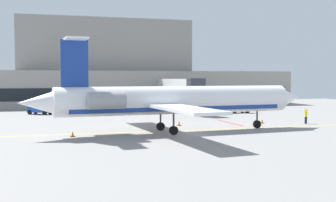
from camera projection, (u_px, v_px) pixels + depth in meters
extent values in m
cube|color=gray|center=(189.00, 134.00, 44.28)|extent=(120.00, 120.00, 0.10)
cube|color=yellow|center=(182.00, 130.00, 46.79)|extent=(108.00, 0.24, 0.01)
cube|color=red|center=(229.00, 123.00, 54.70)|extent=(0.30, 8.00, 0.01)
cube|color=gray|center=(113.00, 88.00, 87.71)|extent=(75.97, 11.49, 7.17)
cube|color=gray|center=(106.00, 46.00, 89.69)|extent=(35.78, 8.04, 10.87)
cube|color=black|center=(118.00, 94.00, 82.19)|extent=(72.93, 0.12, 2.38)
cube|color=silver|center=(175.00, 86.00, 74.89)|extent=(1.40, 19.99, 2.40)
cube|color=#2D333D|center=(196.00, 87.00, 64.42)|extent=(2.40, 2.00, 2.64)
cylinder|color=#4C4C51|center=(163.00, 99.00, 83.21)|extent=(0.44, 0.44, 3.20)
cylinder|color=#4C4C51|center=(192.00, 105.00, 66.21)|extent=(0.44, 0.44, 3.20)
cylinder|color=white|center=(178.00, 100.00, 45.21)|extent=(26.06, 5.38, 2.95)
cube|color=navy|center=(178.00, 108.00, 45.26)|extent=(23.46, 4.85, 0.53)
cone|color=white|center=(287.00, 98.00, 50.25)|extent=(3.50, 3.18, 2.89)
cone|color=white|center=(39.00, 103.00, 40.06)|extent=(4.05, 2.86, 2.51)
cube|color=white|center=(139.00, 101.00, 50.95)|extent=(4.36, 11.30, 0.28)
cube|color=white|center=(185.00, 109.00, 37.93)|extent=(4.36, 11.30, 0.28)
cylinder|color=gray|center=(96.00, 98.00, 44.38)|extent=(3.67, 1.95, 1.62)
cylinder|color=gray|center=(107.00, 101.00, 40.05)|extent=(3.67, 1.95, 1.62)
cube|color=navy|center=(74.00, 63.00, 41.08)|extent=(2.66, 0.49, 4.58)
cube|color=white|center=(74.00, 40.00, 40.96)|extent=(2.50, 4.89, 0.20)
cylinder|color=#3F3F44|center=(257.00, 116.00, 48.87)|extent=(0.20, 0.20, 1.51)
cylinder|color=black|center=(257.00, 124.00, 48.92)|extent=(0.93, 0.43, 0.90)
cylinder|color=#3F3F44|center=(161.00, 118.00, 46.64)|extent=(0.20, 0.20, 1.51)
cylinder|color=black|center=(161.00, 126.00, 46.69)|extent=(0.93, 0.43, 0.90)
cylinder|color=#3F3F44|center=(174.00, 121.00, 43.07)|extent=(0.20, 0.20, 1.51)
cylinder|color=black|center=(174.00, 130.00, 43.12)|extent=(0.93, 0.43, 0.90)
cube|color=#1E4CB2|center=(40.00, 110.00, 67.19)|extent=(4.13, 3.64, 0.68)
cube|color=#1A4197|center=(34.00, 104.00, 67.56)|extent=(2.09, 2.03, 1.35)
cylinder|color=black|center=(30.00, 112.00, 67.07)|extent=(0.73, 0.65, 0.70)
cylinder|color=black|center=(36.00, 112.00, 68.41)|extent=(0.73, 0.65, 0.70)
cylinder|color=black|center=(45.00, 113.00, 66.01)|extent=(0.73, 0.65, 0.70)
cylinder|color=black|center=(50.00, 112.00, 67.36)|extent=(0.73, 0.65, 0.70)
cube|color=#19389E|center=(203.00, 111.00, 67.49)|extent=(3.87, 2.05, 0.46)
cube|color=navy|center=(197.00, 106.00, 67.03)|extent=(1.66, 1.59, 1.17)
cylinder|color=black|center=(198.00, 113.00, 66.27)|extent=(0.73, 0.37, 0.70)
cylinder|color=black|center=(194.00, 112.00, 67.70)|extent=(0.73, 0.37, 0.70)
cylinder|color=black|center=(213.00, 112.00, 67.30)|extent=(0.73, 0.37, 0.70)
cylinder|color=black|center=(208.00, 111.00, 68.73)|extent=(0.73, 0.37, 0.70)
cube|color=silver|center=(238.00, 109.00, 70.08)|extent=(3.58, 1.93, 0.49)
cube|color=#B8B1A9|center=(244.00, 104.00, 70.37)|extent=(1.50, 1.58, 1.25)
cylinder|color=black|center=(242.00, 110.00, 71.28)|extent=(0.72, 0.34, 0.70)
cylinder|color=black|center=(247.00, 111.00, 69.76)|extent=(0.72, 0.34, 0.70)
cylinder|color=black|center=(230.00, 111.00, 70.42)|extent=(0.72, 0.34, 0.70)
cylinder|color=black|center=(234.00, 111.00, 68.90)|extent=(0.72, 0.34, 0.70)
cylinder|color=#191E33|center=(305.00, 120.00, 53.63)|extent=(0.18, 0.18, 0.88)
cylinder|color=#191E33|center=(306.00, 120.00, 53.44)|extent=(0.18, 0.18, 0.88)
cylinder|color=yellow|center=(306.00, 114.00, 53.49)|extent=(0.34, 0.34, 0.66)
sphere|color=tan|center=(306.00, 111.00, 53.47)|extent=(0.24, 0.24, 0.24)
cylinder|color=yellow|center=(305.00, 111.00, 53.68)|extent=(0.09, 0.39, 0.50)
cylinder|color=#F2590C|center=(305.00, 109.00, 53.67)|extent=(0.06, 0.06, 0.28)
cylinder|color=yellow|center=(307.00, 111.00, 53.26)|extent=(0.09, 0.39, 0.50)
cylinder|color=#F2590C|center=(307.00, 109.00, 53.25)|extent=(0.06, 0.06, 0.28)
cone|color=orange|center=(262.00, 121.00, 54.19)|extent=(0.36, 0.36, 0.55)
cube|color=black|center=(262.00, 123.00, 54.20)|extent=(0.47, 0.47, 0.04)
cone|color=orange|center=(73.00, 134.00, 41.71)|extent=(0.36, 0.36, 0.55)
cube|color=black|center=(73.00, 137.00, 41.72)|extent=(0.47, 0.47, 0.04)
cone|color=orange|center=(179.00, 123.00, 51.52)|extent=(0.36, 0.36, 0.55)
cube|color=black|center=(179.00, 125.00, 51.53)|extent=(0.47, 0.47, 0.04)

